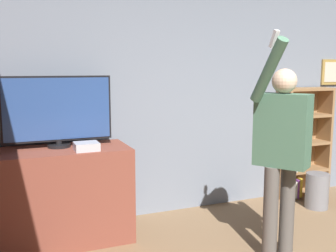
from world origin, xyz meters
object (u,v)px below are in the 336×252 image
at_px(television, 58,111).
at_px(waste_bin, 317,191).
at_px(person, 282,145).
at_px(game_console, 87,146).
at_px(bookshelf, 298,147).

distance_m(television, waste_bin, 3.18).
xyz_separation_m(television, person, (1.74, -1.15, -0.26)).
bearing_deg(person, television, -156.89).
relative_size(game_console, bookshelf, 0.15).
distance_m(television, person, 2.10).
bearing_deg(person, waste_bin, 91.21).
height_order(person, waste_bin, person).
relative_size(television, waste_bin, 2.40).
height_order(bookshelf, waste_bin, bookshelf).
relative_size(game_console, waste_bin, 0.52).
bearing_deg(game_console, television, 130.91).
bearing_deg(bookshelf, game_console, -172.11).
distance_m(bookshelf, person, 1.86).
xyz_separation_m(television, waste_bin, (2.98, -0.29, -1.07)).
height_order(television, game_console, television).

